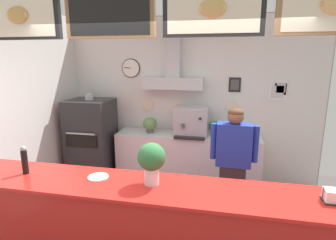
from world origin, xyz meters
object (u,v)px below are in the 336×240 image
(potted_sage, at_px, (238,130))
(pepper_grinder, at_px, (25,160))
(espresso_machine, at_px, (191,121))
(napkin_holder, at_px, (332,196))
(pizza_oven, at_px, (92,142))
(basil_vase, at_px, (151,161))
(shop_worker, at_px, (233,164))
(potted_rosemary, at_px, (150,124))
(potted_oregano, at_px, (214,127))
(condiment_plate, at_px, (98,177))

(potted_sage, bearing_deg, pepper_grinder, -132.61)
(espresso_machine, distance_m, napkin_holder, 2.64)
(pizza_oven, xyz_separation_m, basil_vase, (1.64, -2.03, 0.55))
(espresso_machine, relative_size, pepper_grinder, 1.95)
(shop_worker, xyz_separation_m, potted_rosemary, (-1.40, 1.04, 0.21))
(pizza_oven, height_order, basil_vase, pizza_oven)
(potted_sage, distance_m, basil_vase, 2.43)
(pizza_oven, distance_m, shop_worker, 2.54)
(espresso_machine, relative_size, potted_sage, 2.39)
(potted_rosemary, distance_m, potted_oregano, 1.11)
(condiment_plate, bearing_deg, basil_vase, -2.62)
(potted_oregano, bearing_deg, pepper_grinder, -126.71)
(pizza_oven, bearing_deg, shop_worker, -18.76)
(shop_worker, distance_m, condiment_plate, 1.77)
(shop_worker, bearing_deg, pepper_grinder, 34.38)
(condiment_plate, bearing_deg, potted_sage, 58.48)
(napkin_holder, bearing_deg, pepper_grinder, -179.60)
(espresso_machine, xyz_separation_m, potted_rosemary, (-0.72, 0.02, -0.09))
(potted_oregano, distance_m, condiment_plate, 2.48)
(espresso_machine, height_order, potted_rosemary, espresso_machine)
(potted_rosemary, height_order, potted_sage, potted_rosemary)
(shop_worker, relative_size, potted_sage, 6.90)
(potted_rosemary, bearing_deg, espresso_machine, -1.84)
(espresso_machine, relative_size, condiment_plate, 2.84)
(potted_sage, xyz_separation_m, potted_oregano, (-0.38, 0.03, 0.01))
(pizza_oven, distance_m, espresso_machine, 1.79)
(pizza_oven, bearing_deg, potted_rosemary, 12.53)
(potted_rosemary, bearing_deg, basil_vase, -74.12)
(potted_rosemary, height_order, basil_vase, basil_vase)
(potted_sage, bearing_deg, potted_oregano, 175.27)
(basil_vase, xyz_separation_m, pepper_grinder, (-1.27, -0.03, -0.08))
(pizza_oven, distance_m, potted_sage, 2.51)
(potted_oregano, bearing_deg, condiment_plate, -113.70)
(potted_rosemary, xyz_separation_m, potted_oregano, (1.11, 0.04, -0.01))
(potted_oregano, bearing_deg, espresso_machine, -170.34)
(espresso_machine, distance_m, potted_rosemary, 0.73)
(basil_vase, bearing_deg, espresso_machine, 87.88)
(pepper_grinder, bearing_deg, basil_vase, 1.41)
(condiment_plate, xyz_separation_m, napkin_holder, (2.01, -0.04, 0.04))
(shop_worker, height_order, napkin_holder, shop_worker)
(espresso_machine, xyz_separation_m, condiment_plate, (-0.62, -2.21, -0.07))
(basil_vase, bearing_deg, shop_worker, 58.22)
(shop_worker, relative_size, potted_rosemary, 5.94)
(potted_sage, relative_size, condiment_plate, 1.19)
(pepper_grinder, xyz_separation_m, napkin_holder, (2.74, 0.02, -0.09))
(condiment_plate, bearing_deg, potted_oregano, 66.30)
(condiment_plate, distance_m, pepper_grinder, 0.75)
(pizza_oven, relative_size, shop_worker, 1.01)
(potted_oregano, relative_size, napkin_holder, 1.75)
(pizza_oven, height_order, condiment_plate, pizza_oven)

